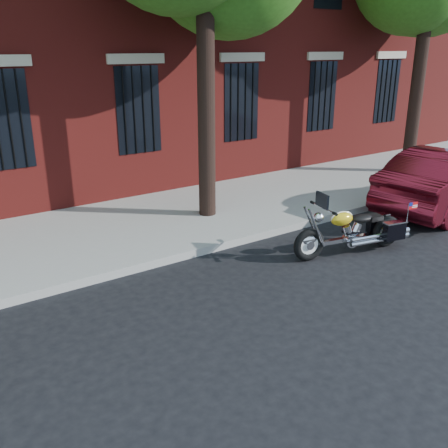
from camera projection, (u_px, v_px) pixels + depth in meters
ground at (276, 272)px, 8.47m from camera, size 120.00×120.00×0.00m
curb at (229, 243)px, 9.52m from camera, size 40.00×0.16×0.15m
sidewalk at (180, 217)px, 10.97m from camera, size 40.00×3.60×0.15m
motorcycle at (355, 232)px, 9.13m from camera, size 2.33×1.00×1.22m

